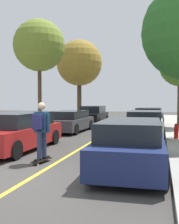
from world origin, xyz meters
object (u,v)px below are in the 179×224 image
object	(u,v)px
parked_car_right_near	(145,124)
skateboard	(42,160)
parked_car_left_far	(93,115)
parked_car_right_farthest	(152,114)
parked_car_right_far	(149,118)
skateboarder	(41,127)
street_tree_left_nearest	(39,46)
parked_car_right_nearest	(131,145)
fire_hydrant	(176,131)
parked_car_left_nearest	(18,131)
street_tree_left_near	(79,63)
parked_car_left_near	(70,121)

from	to	relation	value
parked_car_right_near	skateboard	bearing A→B (deg)	-112.30
parked_car_left_far	parked_car_right_farthest	size ratio (longest dim) A/B	1.01
parked_car_right_near	parked_car_right_far	xyz separation A→B (m)	(-0.00, 5.43, 0.01)
skateboarder	street_tree_left_nearest	bearing A→B (deg)	115.71
parked_car_right_nearest	fire_hydrant	distance (m)	5.83
parked_car_right_far	street_tree_left_nearest	distance (m)	9.01
parked_car_right_near	parked_car_right_far	distance (m)	5.43
skateboarder	parked_car_left_nearest	bearing A→B (deg)	135.04
parked_car_right_nearest	street_tree_left_nearest	bearing A→B (deg)	129.18
parked_car_right_far	parked_car_left_far	bearing A→B (deg)	160.24
street_tree_left_near	parked_car_left_nearest	bearing A→B (deg)	-82.09
street_tree_left_nearest	skateboard	world-z (taller)	street_tree_left_nearest
parked_car_right_near	fire_hydrant	world-z (taller)	parked_car_right_near
parked_car_right_far	skateboard	size ratio (longest dim) A/B	4.79
parked_car_left_nearest	parked_car_right_far	distance (m)	11.20
parked_car_left_nearest	skateboarder	world-z (taller)	skateboarder
parked_car_left_far	parked_car_right_farthest	xyz separation A→B (m)	(4.57, 5.39, -0.09)
parked_car_left_far	street_tree_left_near	bearing A→B (deg)	125.40
parked_car_left_near	parked_car_right_far	distance (m)	6.11
street_tree_left_near	skateboarder	distance (m)	17.58
parked_car_right_far	skateboarder	distance (m)	12.38
parked_car_right_far	skateboarder	world-z (taller)	skateboarder
parked_car_right_near	parked_car_right_far	world-z (taller)	parked_car_right_far
parked_car_left_far	parked_car_right_near	world-z (taller)	parked_car_left_far
street_tree_left_nearest	parked_car_right_farthest	bearing A→B (deg)	58.98
parked_car_right_nearest	parked_car_right_farthest	size ratio (longest dim) A/B	0.96
street_tree_left_nearest	parked_car_right_nearest	bearing A→B (deg)	-50.82
parked_car_right_nearest	parked_car_left_nearest	bearing A→B (deg)	157.76
parked_car_left_far	parked_car_right_farthest	bearing A→B (deg)	49.72
parked_car_left_far	skateboarder	bearing A→B (deg)	-82.31
parked_car_left_far	parked_car_right_near	distance (m)	8.42
parked_car_left_nearest	fire_hydrant	distance (m)	7.15
parked_car_left_nearest	street_tree_left_near	distance (m)	15.61
parked_car_left_far	parked_car_right_far	distance (m)	4.85
street_tree_left_nearest	fire_hydrant	xyz separation A→B (m)	(8.12, -2.49, -4.85)
fire_hydrant	parked_car_left_near	bearing A→B (deg)	158.39
street_tree_left_near	parked_car_right_far	bearing A→B (deg)	-34.36
parked_car_right_far	street_tree_left_near	xyz separation A→B (m)	(-6.62, 4.52, 4.71)
parked_car_left_nearest	parked_car_right_nearest	size ratio (longest dim) A/B	1.04
parked_car_right_nearest	parked_car_right_farthest	world-z (taller)	parked_car_right_nearest
parked_car_right_farthest	parked_car_left_nearest	bearing A→B (deg)	-104.83
parked_car_right_near	street_tree_left_nearest	size ratio (longest dim) A/B	0.63
parked_car_left_nearest	parked_car_right_farthest	world-z (taller)	parked_car_left_nearest
parked_car_right_nearest	fire_hydrant	xyz separation A→B (m)	(1.50, 5.63, -0.20)
parked_car_right_far	fire_hydrant	bearing A→B (deg)	-76.91
parked_car_left_near	skateboard	world-z (taller)	parked_car_left_near
parked_car_right_nearest	parked_car_right_near	distance (m)	6.66
parked_car_right_near	skateboarder	bearing A→B (deg)	-112.24
parked_car_left_near	parked_car_right_near	distance (m)	4.77
parked_car_right_far	parked_car_left_near	bearing A→B (deg)	-138.43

